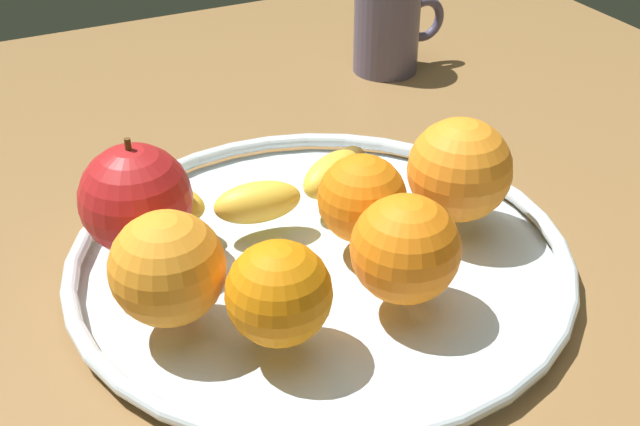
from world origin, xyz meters
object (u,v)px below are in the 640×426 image
(apple, at_px, (136,199))
(orange_front_right, at_px, (460,170))
(orange_back_left, at_px, (405,249))
(orange_back_right, at_px, (279,293))
(banana, at_px, (258,191))
(orange_front_left, at_px, (168,268))
(fruit_bowl, at_px, (320,257))
(ambient_mug, at_px, (388,30))
(orange_center, at_px, (363,199))

(apple, distance_m, orange_front_right, 0.24)
(orange_back_left, bearing_deg, orange_back_right, -178.84)
(banana, relative_size, apple, 2.37)
(orange_front_left, bearing_deg, orange_back_left, -18.05)
(fruit_bowl, xyz_separation_m, orange_front_left, (-0.12, -0.02, 0.05))
(orange_front_left, xyz_separation_m, ambient_mug, (0.35, 0.32, -0.01))
(banana, distance_m, orange_front_left, 0.14)
(orange_front_left, distance_m, ambient_mug, 0.47)
(orange_front_left, bearing_deg, ambient_mug, 42.74)
(orange_back_right, xyz_separation_m, orange_center, (0.10, 0.07, -0.00))
(fruit_bowl, height_order, orange_back_left, orange_back_left)
(orange_center, height_order, orange_front_left, orange_front_left)
(fruit_bowl, distance_m, orange_front_left, 0.13)
(apple, distance_m, orange_back_right, 0.14)
(orange_front_right, height_order, orange_back_right, orange_front_right)
(apple, height_order, orange_back_right, apple)
(banana, height_order, orange_back_left, orange_back_left)
(orange_back_right, bearing_deg, orange_front_right, 20.86)
(orange_front_right, xyz_separation_m, orange_center, (-0.08, 0.01, -0.01))
(orange_back_left, height_order, orange_back_right, orange_back_left)
(orange_back_left, relative_size, orange_center, 1.12)
(fruit_bowl, xyz_separation_m, apple, (-0.12, 0.06, 0.05))
(apple, bearing_deg, orange_center, -21.86)
(fruit_bowl, xyz_separation_m, orange_back_left, (0.03, -0.07, 0.05))
(fruit_bowl, xyz_separation_m, ambient_mug, (0.23, 0.30, 0.04))
(orange_front_right, xyz_separation_m, orange_front_left, (-0.23, -0.02, -0.00))
(orange_back_left, height_order, orange_front_right, orange_front_right)
(orange_front_right, xyz_separation_m, ambient_mug, (0.12, 0.30, -0.01))
(orange_back_right, xyz_separation_m, orange_front_left, (-0.05, 0.05, 0.00))
(orange_center, bearing_deg, ambient_mug, 56.71)
(orange_back_right, relative_size, ambient_mug, 0.62)
(orange_back_left, bearing_deg, banana, 107.97)
(orange_front_right, distance_m, orange_center, 0.08)
(ambient_mug, bearing_deg, orange_center, -123.29)
(ambient_mug, bearing_deg, orange_front_right, -110.94)
(orange_back_left, distance_m, orange_front_right, 0.11)
(apple, bearing_deg, ambient_mug, 34.59)
(fruit_bowl, relative_size, orange_back_left, 5.04)
(fruit_bowl, bearing_deg, orange_back_right, -131.12)
(fruit_bowl, distance_m, orange_back_left, 0.09)
(apple, relative_size, ambient_mug, 0.82)
(banana, bearing_deg, orange_back_right, -99.23)
(orange_center, bearing_deg, orange_back_left, -96.10)
(fruit_bowl, bearing_deg, orange_front_right, -3.17)
(fruit_bowl, relative_size, banana, 1.76)
(ambient_mug, bearing_deg, orange_front_left, -137.26)
(fruit_bowl, relative_size, apple, 4.18)
(fruit_bowl, xyz_separation_m, orange_back_right, (-0.06, -0.07, 0.04))
(fruit_bowl, relative_size, ambient_mug, 3.41)
(orange_front_right, relative_size, ambient_mug, 0.73)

